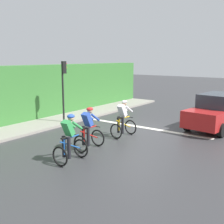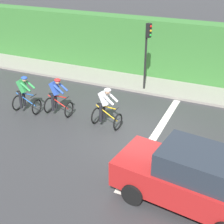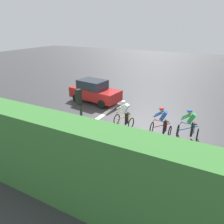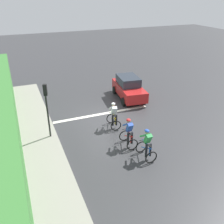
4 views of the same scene
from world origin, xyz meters
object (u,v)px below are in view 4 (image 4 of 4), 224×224
at_px(traffic_light_near_crossing, 47,103).
at_px(car_red, 129,88).
at_px(cyclist_lead, 147,145).
at_px(cyclist_second, 129,133).
at_px(cyclist_mid, 114,116).

bearing_deg(traffic_light_near_crossing, car_red, -152.01).
bearing_deg(cyclist_lead, car_red, -109.26).
xyz_separation_m(cyclist_lead, car_red, (-2.67, -7.65, 0.08)).
xyz_separation_m(cyclist_lead, traffic_light_near_crossing, (4.27, -3.96, 1.43)).
bearing_deg(cyclist_second, cyclist_mid, -91.44).
distance_m(cyclist_lead, traffic_light_near_crossing, 6.00).
bearing_deg(car_red, cyclist_second, 64.17).
distance_m(cyclist_mid, car_red, 4.96).
height_order(car_red, traffic_light_near_crossing, traffic_light_near_crossing).
height_order(cyclist_second, car_red, car_red).
bearing_deg(cyclist_lead, cyclist_second, -75.59).
bearing_deg(cyclist_second, cyclist_lead, 104.41).
bearing_deg(cyclist_second, car_red, -115.83).
bearing_deg(traffic_light_near_crossing, cyclist_mid, 175.98).
height_order(cyclist_mid, traffic_light_near_crossing, traffic_light_near_crossing).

